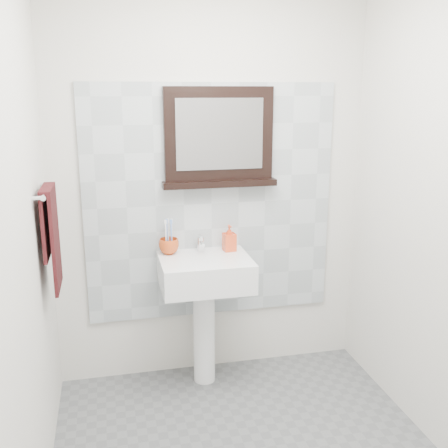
# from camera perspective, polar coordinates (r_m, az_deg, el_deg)

# --- Properties ---
(back_wall) EXTENTS (2.00, 0.01, 2.50)m
(back_wall) POSITION_cam_1_polar(r_m,az_deg,el_deg) (3.34, -1.45, 3.99)
(back_wall) COLOR silver
(back_wall) RESTS_ON ground
(front_wall) EXTENTS (2.00, 0.01, 2.50)m
(front_wall) POSITION_cam_1_polar(r_m,az_deg,el_deg) (1.35, 17.73, -12.92)
(front_wall) COLOR silver
(front_wall) RESTS_ON ground
(left_wall) EXTENTS (0.01, 2.20, 2.50)m
(left_wall) POSITION_cam_1_polar(r_m,az_deg,el_deg) (2.24, -21.45, -2.30)
(left_wall) COLOR silver
(left_wall) RESTS_ON ground
(splashback) EXTENTS (1.60, 0.02, 1.50)m
(splashback) POSITION_cam_1_polar(r_m,az_deg,el_deg) (3.35, -1.40, 2.27)
(splashback) COLOR #ABB4B9
(splashback) RESTS_ON back_wall
(pedestal_sink) EXTENTS (0.55, 0.44, 0.96)m
(pedestal_sink) POSITION_cam_1_polar(r_m,az_deg,el_deg) (3.27, -2.08, -6.73)
(pedestal_sink) COLOR white
(pedestal_sink) RESTS_ON ground
(toothbrush_cup) EXTENTS (0.13, 0.13, 0.10)m
(toothbrush_cup) POSITION_cam_1_polar(r_m,az_deg,el_deg) (3.28, -6.01, -2.42)
(toothbrush_cup) COLOR #C24516
(toothbrush_cup) RESTS_ON pedestal_sink
(toothbrushes) EXTENTS (0.05, 0.04, 0.21)m
(toothbrushes) POSITION_cam_1_polar(r_m,az_deg,el_deg) (3.26, -6.03, -1.15)
(toothbrushes) COLOR white
(toothbrushes) RESTS_ON toothbrush_cup
(soap_dispenser) EXTENTS (0.08, 0.08, 0.17)m
(soap_dispenser) POSITION_cam_1_polar(r_m,az_deg,el_deg) (3.32, 0.58, -1.53)
(soap_dispenser) COLOR red
(soap_dispenser) RESTS_ON pedestal_sink
(framed_mirror) EXTENTS (0.72, 0.11, 0.61)m
(framed_mirror) POSITION_cam_1_polar(r_m,az_deg,el_deg) (3.27, -0.56, 9.18)
(framed_mirror) COLOR black
(framed_mirror) RESTS_ON back_wall
(towel_bar) EXTENTS (0.07, 0.40, 0.03)m
(towel_bar) POSITION_cam_1_polar(r_m,az_deg,el_deg) (2.83, -18.78, 3.46)
(towel_bar) COLOR silver
(towel_bar) RESTS_ON left_wall
(hand_towel) EXTENTS (0.06, 0.30, 0.55)m
(hand_towel) POSITION_cam_1_polar(r_m,az_deg,el_deg) (2.87, -18.30, -0.65)
(hand_towel) COLOR black
(hand_towel) RESTS_ON towel_bar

